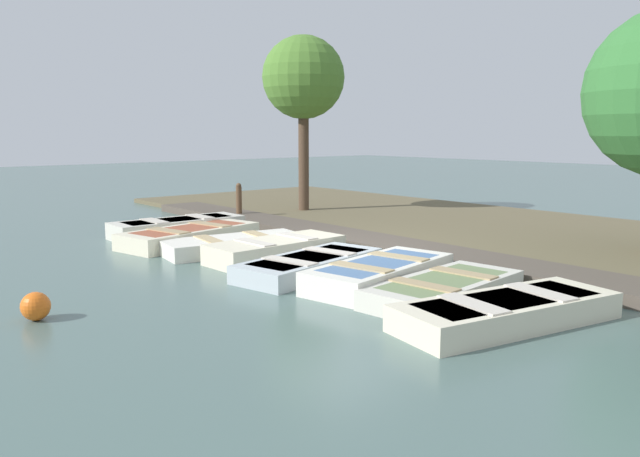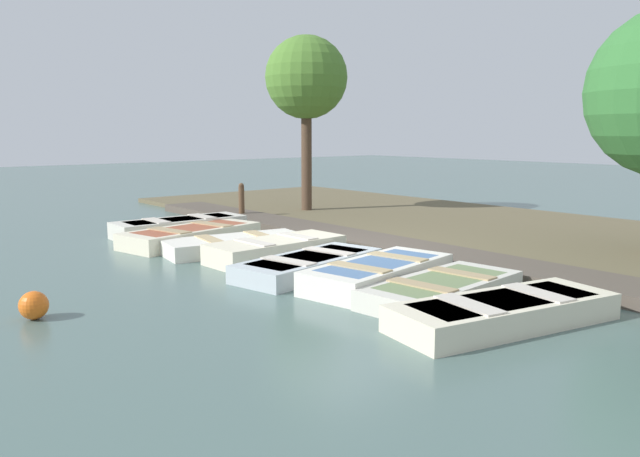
% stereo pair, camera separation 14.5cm
% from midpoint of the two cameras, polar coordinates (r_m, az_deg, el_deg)
% --- Properties ---
extents(ground_plane, '(80.00, 80.00, 0.00)m').
position_cam_midpoint_polar(ground_plane, '(12.57, 1.29, -2.58)').
color(ground_plane, '#4C6660').
extents(shore_bank, '(8.00, 24.00, 0.14)m').
position_cam_midpoint_polar(shore_bank, '(16.27, 14.59, -0.02)').
color(shore_bank, brown).
rests_on(shore_bank, ground_plane).
extents(dock_walkway, '(1.29, 18.09, 0.21)m').
position_cam_midpoint_polar(dock_walkway, '(13.40, 5.30, -1.45)').
color(dock_walkway, '#51473D').
rests_on(dock_walkway, ground_plane).
extents(rowboat_0, '(3.20, 1.08, 0.42)m').
position_cam_midpoint_polar(rowboat_0, '(15.55, -13.12, 0.17)').
color(rowboat_0, beige).
rests_on(rowboat_0, ground_plane).
extents(rowboat_1, '(3.38, 1.86, 0.38)m').
position_cam_midpoint_polar(rowboat_1, '(14.30, -12.09, -0.61)').
color(rowboat_1, beige).
rests_on(rowboat_1, ground_plane).
extents(rowboat_2, '(3.07, 1.56, 0.34)m').
position_cam_midpoint_polar(rowboat_2, '(13.14, -8.16, -1.44)').
color(rowboat_2, silver).
rests_on(rowboat_2, ground_plane).
extents(rowboat_3, '(2.82, 1.19, 0.42)m').
position_cam_midpoint_polar(rowboat_3, '(12.27, -4.36, -1.89)').
color(rowboat_3, beige).
rests_on(rowboat_3, ground_plane).
extents(rowboat_4, '(3.08, 1.68, 0.34)m').
position_cam_midpoint_polar(rowboat_4, '(11.03, -1.30, -3.32)').
color(rowboat_4, '#B2BCC1').
rests_on(rowboat_4, ground_plane).
extents(rowboat_5, '(3.00, 1.66, 0.41)m').
position_cam_midpoint_polar(rowboat_5, '(10.25, 5.11, -4.08)').
color(rowboat_5, silver).
rests_on(rowboat_5, ground_plane).
extents(rowboat_6, '(2.88, 1.44, 0.33)m').
position_cam_midpoint_polar(rowboat_6, '(9.53, 10.84, -5.44)').
color(rowboat_6, beige).
rests_on(rowboat_6, ground_plane).
extents(rowboat_7, '(3.29, 1.69, 0.37)m').
position_cam_midpoint_polar(rowboat_7, '(8.49, 16.25, -7.24)').
color(rowboat_7, beige).
rests_on(rowboat_7, ground_plane).
extents(mooring_post_near, '(0.16, 0.16, 1.07)m').
position_cam_midpoint_polar(mooring_post_near, '(17.74, -7.65, 2.44)').
color(mooring_post_near, brown).
rests_on(mooring_post_near, ground_plane).
extents(buoy, '(0.38, 0.38, 0.38)m').
position_cam_midpoint_polar(buoy, '(9.19, -24.98, -6.46)').
color(buoy, orange).
rests_on(buoy, ground_plane).
extents(park_tree_far_left, '(2.45, 2.45, 5.31)m').
position_cam_midpoint_polar(park_tree_far_left, '(18.96, -1.76, 13.49)').
color(park_tree_far_left, '#4C3828').
rests_on(park_tree_far_left, ground_plane).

